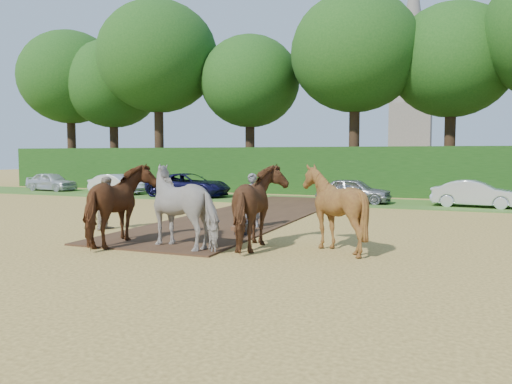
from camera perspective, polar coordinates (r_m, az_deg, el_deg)
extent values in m
plane|color=gold|center=(15.62, -15.27, -5.18)|extent=(120.00, 120.00, 0.00)
cube|color=#472D1C|center=(20.96, -0.34, -2.56)|extent=(4.50, 17.00, 0.05)
cube|color=#38601E|center=(28.01, 2.18, -0.84)|extent=(50.00, 5.00, 0.03)
cube|color=#14380F|center=(32.19, 4.86, 2.47)|extent=(46.00, 1.60, 3.00)
imported|color=#B8A891|center=(17.54, -16.57, -1.22)|extent=(0.70, 0.89, 1.79)
imported|color=#5C3117|center=(14.37, -15.28, -1.43)|extent=(1.66, 2.86, 2.27)
imported|color=#AFA69D|center=(13.74, -7.72, -1.57)|extent=(2.55, 2.28, 2.27)
imported|color=brown|center=(13.38, 0.40, -1.69)|extent=(1.66, 2.86, 2.27)
imported|color=brown|center=(13.29, 8.81, -1.77)|extent=(2.16, 2.35, 2.28)
cube|color=black|center=(15.91, -1.41, -4.17)|extent=(0.54, 1.02, 0.38)
cube|color=brown|center=(15.25, -1.97, -3.81)|extent=(0.36, 1.51, 0.11)
cylinder|color=brown|center=(16.48, -1.74, -2.45)|extent=(0.40, 1.07, 0.80)
cylinder|color=brown|center=(16.38, -0.12, -2.49)|extent=(0.10, 1.10, 0.80)
imported|color=gray|center=(17.07, -0.40, -1.01)|extent=(0.76, 0.56, 1.90)
imported|color=silver|center=(37.35, -22.34, 1.10)|extent=(3.91, 1.83, 1.30)
imported|color=silver|center=(32.86, -15.54, 0.85)|extent=(3.96, 1.66, 1.27)
imported|color=#121137|center=(29.92, -7.70, 0.78)|extent=(5.13, 2.44, 1.41)
imported|color=gray|center=(26.35, 11.11, 0.15)|extent=(3.94, 1.80, 1.31)
imported|color=silver|center=(26.03, 23.77, -0.20)|extent=(4.08, 1.79, 1.30)
cylinder|color=#382616|center=(45.39, -20.30, 4.55)|extent=(0.70, 0.70, 5.85)
ellipsoid|color=#163F11|center=(45.84, -20.50, 12.16)|extent=(8.40, 8.40, 7.73)
cylinder|color=#382616|center=(43.21, -15.88, 4.38)|extent=(0.70, 0.70, 5.40)
ellipsoid|color=#163F11|center=(43.60, -16.04, 11.79)|extent=(7.80, 7.80, 7.18)
cylinder|color=#382616|center=(39.53, -11.00, 5.30)|extent=(0.70, 0.70, 6.53)
ellipsoid|color=#163F11|center=(40.22, -11.14, 14.91)|extent=(9.20, 9.20, 8.46)
cylinder|color=#382616|center=(37.62, -0.69, 4.40)|extent=(0.70, 0.70, 5.17)
ellipsoid|color=#163F11|center=(38.01, -0.70, 12.52)|extent=(7.40, 7.40, 6.81)
cylinder|color=#382616|center=(34.38, 11.14, 5.08)|extent=(0.70, 0.70, 6.08)
ellipsoid|color=#163F11|center=(35.04, 11.30, 15.37)|extent=(8.60, 8.60, 7.91)
cylinder|color=#382616|center=(35.30, 21.24, 4.48)|extent=(0.70, 0.70, 5.62)
ellipsoid|color=#163F11|center=(35.82, 21.50, 13.82)|extent=(8.00, 8.00, 7.36)
cube|color=slate|center=(67.54, 17.22, 5.80)|extent=(5.00, 5.00, 9.00)
cone|color=slate|center=(69.26, 17.49, 17.03)|extent=(5.20, 5.20, 18.00)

